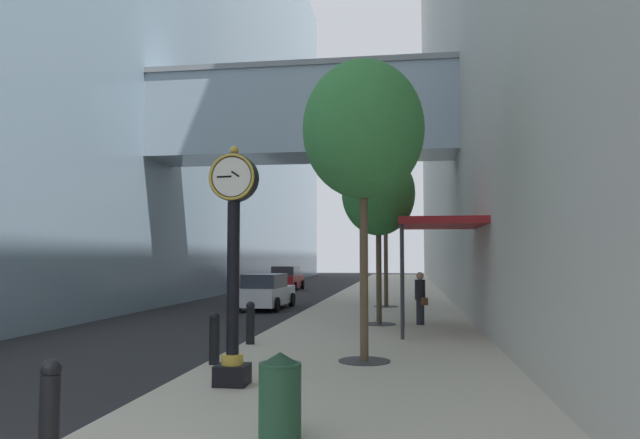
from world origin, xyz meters
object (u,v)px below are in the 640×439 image
bollard_third (214,337)px  street_tree_mid_near (378,194)px  trash_bin (280,395)px  pedestrian_walking (420,297)px  car_red_mid (286,278)px  street_clock (233,253)px  car_white_near (266,292)px  bollard_nearest (50,405)px  street_tree_mid_far (385,195)px  street_tree_near (363,130)px  bollard_fourth (250,322)px

bollard_third → street_tree_mid_near: bearing=68.4°
bollard_third → trash_bin: (2.40, -4.70, -0.02)m
pedestrian_walking → car_red_mid: (-8.89, 21.45, -0.23)m
street_clock → car_white_near: bearing=101.6°
bollard_nearest → street_tree_mid_far: bearing=81.5°
street_clock → pedestrian_walking: (3.44, 9.61, -1.38)m
street_tree_near → car_red_mid: street_tree_near is taller
bollard_nearest → car_red_mid: size_ratio=0.24×
trash_bin → car_red_mid: (-6.91, 33.91, 0.14)m
street_clock → car_red_mid: size_ratio=0.93×
bollard_nearest → car_red_mid: 35.16m
bollard_fourth → street_tree_mid_far: 12.91m
bollard_fourth → pedestrian_walking: 6.60m
street_clock → pedestrian_walking: street_clock is taller
street_tree_near → car_white_near: street_tree_near is taller
street_clock → car_red_mid: bearing=100.0°
car_red_mid → car_white_near: bearing=-81.8°
bollard_third → car_red_mid: bearing=98.8°
street_tree_near → trash_bin: street_tree_near is taller
car_red_mid → trash_bin: bearing=-78.5°
bollard_third → car_red_mid: size_ratio=0.24×
street_clock → trash_bin: bearing=-62.8°
street_clock → bollard_third: 2.70m
pedestrian_walking → car_red_mid: size_ratio=0.38×
street_clock → bollard_third: bearing=117.0°
car_white_near → bollard_fourth: bearing=-78.3°
street_clock → street_tree_near: size_ratio=0.64×
bollard_nearest → trash_bin: bollard_nearest is taller
street_tree_mid_far → pedestrian_walking: street_tree_mid_far is taller
street_tree_mid_far → trash_bin: 19.79m
street_tree_near → street_tree_mid_near: bearing=90.0°
bollard_third → pedestrian_walking: bearing=60.5°
street_tree_mid_far → bollard_third: bearing=-101.8°
bollard_fourth → street_tree_near: 5.72m
street_tree_near → car_white_near: size_ratio=1.45×
street_clock → bollard_fourth: size_ratio=3.88×
street_tree_mid_near → bollard_fourth: bearing=-122.1°
street_clock → street_tree_near: 4.29m
street_tree_mid_far → trash_bin: street_tree_mid_far is taller
bollard_third → pedestrian_walking: pedestrian_walking is taller
bollard_third → car_white_near: (-2.34, 14.12, 0.07)m
car_red_mid → street_tree_near: bearing=-75.1°
bollard_third → car_white_near: 14.31m
car_red_mid → bollard_nearest: bearing=-82.6°
street_tree_near → bollard_fourth: bearing=146.0°
street_tree_mid_near → bollard_third: bearing=-111.6°
street_clock → bollard_nearest: (-0.94, -3.81, -1.72)m
pedestrian_walking → bollard_nearest: bearing=-108.1°
bollard_fourth → street_tree_near: (3.04, -2.05, 4.38)m
bollard_fourth → street_tree_mid_near: street_tree_mid_near is taller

